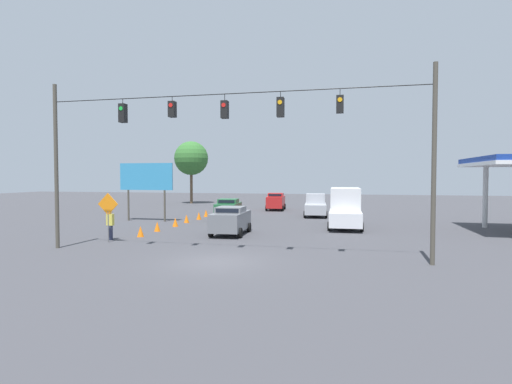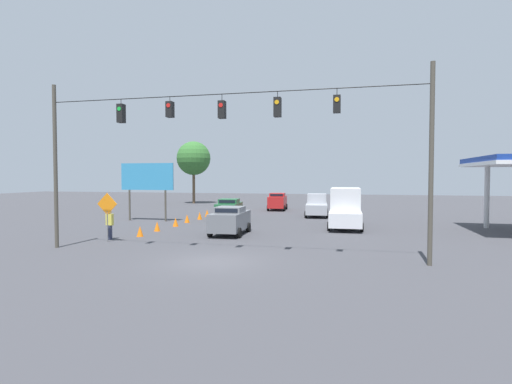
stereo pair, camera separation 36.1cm
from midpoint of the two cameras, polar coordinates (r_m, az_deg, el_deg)
name	(u,v)px [view 2 (the right image)]	position (r m, az deg, el deg)	size (l,w,h in m)	color
ground_plane	(212,262)	(18.04, -5.72, -9.91)	(140.00, 140.00, 0.00)	#3D3D42
overhead_signal_span	(221,141)	(19.13, -4.48, 7.26)	(18.72, 0.38, 8.60)	#4C473D
sedan_grey_withflow_mid	(230,220)	(26.15, -3.34, -4.00)	(2.19, 4.24, 1.82)	slate
box_truck_white_oncoming_far	(345,208)	(30.24, 12.97, -2.27)	(2.51, 6.65, 2.95)	silver
sedan_red_withflow_deep	(277,201)	(45.03, 3.31, -1.33)	(2.21, 4.08, 1.92)	red
pickup_truck_silver_oncoming_deep	(317,206)	(38.68, 8.93, -1.97)	(2.44, 5.43, 2.12)	#A8AAB2
sedan_green_withflow_far	(229,209)	(34.79, -3.57, -2.44)	(2.25, 4.03, 1.85)	#236038
traffic_cone_nearest	(140,231)	(26.25, -15.86, -5.41)	(0.43, 0.43, 0.67)	orange
traffic_cone_second	(157,226)	(28.50, -13.59, -4.79)	(0.43, 0.43, 0.67)	orange
traffic_cone_third	(176,222)	(30.88, -11.09, -4.23)	(0.43, 0.43, 0.67)	orange
traffic_cone_fourth	(187,219)	(33.26, -9.51, -3.76)	(0.43, 0.43, 0.67)	orange
traffic_cone_fifth	(200,216)	(35.55, -7.76, -3.37)	(0.43, 0.43, 0.67)	orange
traffic_cone_farthest	(207,213)	(37.94, -6.73, -3.01)	(0.43, 0.43, 0.67)	orange
roadside_billboard	(147,179)	(35.18, -15.01, 1.77)	(4.81, 0.16, 4.93)	#4C473D
work_zone_sign	(107,208)	(24.52, -20.09, -2.12)	(1.27, 0.06, 2.84)	slate
pedestrian	(110,224)	(25.50, -19.79, -4.34)	(0.40, 0.28, 1.83)	#2D334C
tree_horizon_left	(194,158)	(57.03, -8.72, 4.76)	(4.74, 4.74, 8.74)	brown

